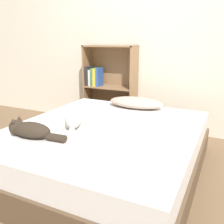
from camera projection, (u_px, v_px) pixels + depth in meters
name	position (u px, v px, depth m)	size (l,w,h in m)	color
ground_plane	(106.00, 170.00, 2.29)	(8.00, 8.00, 0.00)	brown
wall_back	(153.00, 32.00, 3.09)	(8.00, 0.06, 2.50)	silver
bed	(105.00, 149.00, 2.23)	(1.58, 1.82, 0.42)	brown
pillow	(136.00, 103.00, 2.78)	(0.62, 0.30, 0.12)	#B29E8E
cat_light	(74.00, 119.00, 2.21)	(0.33, 0.48, 0.15)	beige
cat_dark	(30.00, 130.00, 1.93)	(0.50, 0.19, 0.15)	#33281E
bookshelf	(109.00, 85.00, 3.39)	(0.70, 0.26, 1.09)	#8E6B47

